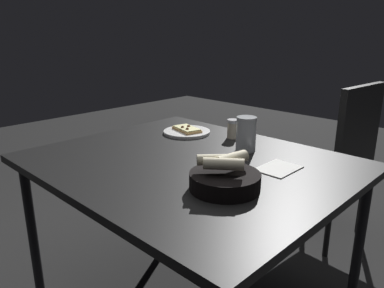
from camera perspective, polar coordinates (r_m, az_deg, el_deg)
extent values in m
cube|color=black|center=(1.45, -0.45, -2.98)|extent=(0.99, 1.18, 0.03)
cylinder|color=black|center=(2.21, -2.37, -5.47)|extent=(0.04, 0.04, 0.67)
cylinder|color=black|center=(1.79, -23.39, -12.64)|extent=(0.04, 0.04, 0.67)
cylinder|color=black|center=(1.69, 24.25, -14.65)|extent=(0.04, 0.04, 0.67)
cylinder|color=silver|center=(1.81, -0.80, 1.87)|extent=(0.23, 0.23, 0.01)
cube|color=tan|center=(1.81, -0.80, 2.24)|extent=(0.12, 0.17, 0.01)
cube|color=beige|center=(1.81, -0.80, 2.48)|extent=(0.11, 0.15, 0.01)
sphere|color=brown|center=(1.82, -0.52, 2.73)|extent=(0.02, 0.02, 0.02)
sphere|color=brown|center=(1.77, -0.73, 2.29)|extent=(0.02, 0.02, 0.02)
sphere|color=brown|center=(1.81, -1.49, 2.59)|extent=(0.02, 0.02, 0.02)
cylinder|color=black|center=(1.18, 5.08, -5.72)|extent=(0.23, 0.23, 0.05)
cylinder|color=beige|center=(1.13, 4.91, -3.09)|extent=(0.11, 0.12, 0.04)
cylinder|color=beige|center=(1.17, 3.43, -2.43)|extent=(0.10, 0.10, 0.04)
cylinder|color=beige|center=(1.18, 6.16, -2.32)|extent=(0.12, 0.06, 0.04)
cylinder|color=maroon|center=(1.15, 2.87, -6.52)|extent=(0.06, 0.06, 0.03)
cylinder|color=silver|center=(1.55, 8.34, 1.54)|extent=(0.08, 0.08, 0.14)
cylinder|color=#C68225|center=(1.55, 8.31, 0.91)|extent=(0.07, 0.07, 0.10)
cylinder|color=#BFB299|center=(1.74, 6.29, 2.11)|extent=(0.05, 0.05, 0.07)
cylinder|color=maroon|center=(1.74, 6.28, 1.59)|extent=(0.04, 0.04, 0.04)
cylinder|color=#B7B7BC|center=(1.73, 6.34, 3.53)|extent=(0.05, 0.05, 0.01)
cube|color=white|center=(1.38, 13.15, -3.69)|extent=(0.16, 0.12, 0.00)
cube|color=#282828|center=(2.29, 19.08, -3.05)|extent=(0.47, 0.47, 0.04)
cube|color=black|center=(2.14, 24.35, 2.05)|extent=(0.42, 0.07, 0.47)
cylinder|color=black|center=(2.61, 17.11, -5.70)|extent=(0.03, 0.03, 0.41)
cylinder|color=black|center=(2.32, 12.06, -8.26)|extent=(0.03, 0.03, 0.41)
cylinder|color=black|center=(2.46, 24.67, -8.02)|extent=(0.03, 0.03, 0.41)
cylinder|color=black|center=(2.14, 20.34, -11.20)|extent=(0.03, 0.03, 0.41)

